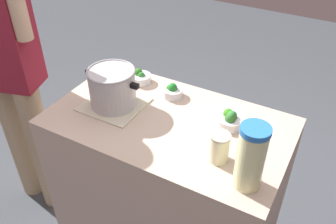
{
  "coord_description": "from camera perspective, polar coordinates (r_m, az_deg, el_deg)",
  "views": [
    {
      "loc": [
        -0.67,
        1.2,
        1.97
      ],
      "look_at": [
        0.0,
        0.0,
        0.94
      ],
      "focal_mm": 38.65,
      "sensor_mm": 36.0,
      "label": 1
    }
  ],
  "objects": [
    {
      "name": "person_cook",
      "position": [
        2.15,
        -23.74,
        5.23
      ],
      "size": [
        0.5,
        0.29,
        1.72
      ],
      "color": "tan",
      "rests_on": "ground_plane"
    },
    {
      "name": "cooking_pot",
      "position": [
        1.81,
        -8.76,
        3.93
      ],
      "size": [
        0.31,
        0.24,
        0.2
      ],
      "color": "#B7B7BC",
      "rests_on": "dish_cloth"
    },
    {
      "name": "broccoli_bowl_center",
      "position": [
        1.72,
        9.74,
        -1.16
      ],
      "size": [
        0.14,
        0.14,
        0.09
      ],
      "color": "silver",
      "rests_on": "counter_slab"
    },
    {
      "name": "dish_cloth",
      "position": [
        1.87,
        -8.47,
        1.22
      ],
      "size": [
        0.3,
        0.28,
        0.01
      ],
      "primitive_type": "cube",
      "color": "beige",
      "rests_on": "counter_slab"
    },
    {
      "name": "broccoli_bowl_back",
      "position": [
        2.03,
        -4.35,
        5.46
      ],
      "size": [
        0.11,
        0.11,
        0.08
      ],
      "color": "silver",
      "rests_on": "counter_slab"
    },
    {
      "name": "mason_jar",
      "position": [
        1.51,
        8.09,
        -5.56
      ],
      "size": [
        0.09,
        0.09,
        0.13
      ],
      "color": "beige",
      "rests_on": "counter_slab"
    },
    {
      "name": "broccoli_bowl_front",
      "position": [
        1.9,
        0.7,
        3.31
      ],
      "size": [
        0.11,
        0.11,
        0.08
      ],
      "color": "silver",
      "rests_on": "counter_slab"
    },
    {
      "name": "counter_slab",
      "position": [
        2.05,
        0.0,
        -11.15
      ],
      "size": [
        1.17,
        0.68,
        0.89
      ],
      "primitive_type": "cube",
      "color": "#C2AB96",
      "rests_on": "ground_plane"
    },
    {
      "name": "lemonade_pitcher",
      "position": [
        1.38,
        12.9,
        -7.0
      ],
      "size": [
        0.11,
        0.11,
        0.29
      ],
      "color": "beige",
      "rests_on": "counter_slab"
    }
  ]
}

